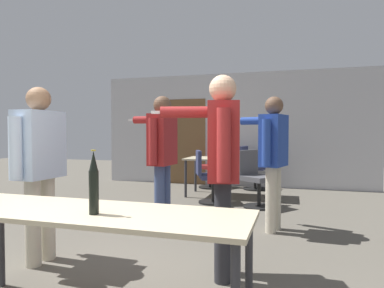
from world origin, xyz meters
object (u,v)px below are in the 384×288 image
(office_chair_far_left, at_px, (256,180))
(office_chair_side_rolled, at_px, (252,169))
(person_left_plaid, at_px, (221,156))
(beer_bottle, at_px, (94,184))
(person_right_polo, at_px, (161,149))
(person_far_watching, at_px, (38,158))
(office_chair_near_pushed, at_px, (213,168))
(office_chair_mid_tucked, at_px, (209,178))
(person_center_tall, at_px, (273,150))

(office_chair_far_left, distance_m, office_chair_side_rolled, 1.79)
(person_left_plaid, xyz_separation_m, beer_bottle, (-0.58, -1.02, -0.11))
(person_right_polo, xyz_separation_m, person_far_watching, (-0.70, -1.40, -0.03))
(person_far_watching, relative_size, person_left_plaid, 0.97)
(person_far_watching, xyz_separation_m, beer_bottle, (1.16, -0.86, -0.07))
(beer_bottle, bearing_deg, office_chair_near_pushed, 95.76)
(office_chair_near_pushed, relative_size, office_chair_mid_tucked, 1.01)
(person_right_polo, bearing_deg, office_chair_far_left, -27.27)
(person_center_tall, distance_m, office_chair_mid_tucked, 1.94)
(person_right_polo, bearing_deg, beer_bottle, -164.33)
(person_right_polo, distance_m, office_chair_near_pushed, 3.48)
(office_chair_far_left, xyz_separation_m, beer_bottle, (-0.57, -3.94, 0.49))
(office_chair_far_left, distance_m, beer_bottle, 4.01)
(person_far_watching, height_order, person_left_plaid, person_left_plaid)
(person_far_watching, bearing_deg, office_chair_near_pushed, -5.32)
(office_chair_mid_tucked, relative_size, beer_bottle, 2.33)
(person_left_plaid, distance_m, beer_bottle, 1.18)
(person_center_tall, height_order, office_chair_near_pushed, person_center_tall)
(person_center_tall, distance_m, person_left_plaid, 1.59)
(office_chair_side_rolled, xyz_separation_m, beer_bottle, (-0.30, -5.70, 0.49))
(person_right_polo, distance_m, person_left_plaid, 1.62)
(person_center_tall, relative_size, person_far_watching, 1.01)
(person_center_tall, distance_m, person_far_watching, 2.70)
(person_far_watching, height_order, beer_bottle, person_far_watching)
(person_right_polo, bearing_deg, person_left_plaid, -135.76)
(person_far_watching, distance_m, office_chair_near_pushed, 4.89)
(person_center_tall, bearing_deg, office_chair_mid_tucked, 54.87)
(person_right_polo, height_order, beer_bottle, person_right_polo)
(person_far_watching, xyz_separation_m, office_chair_mid_tucked, (0.91, 3.14, -0.57))
(office_chair_far_left, xyz_separation_m, office_chair_side_rolled, (-0.27, 1.76, -0.00))
(person_center_tall, xyz_separation_m, beer_bottle, (-0.92, -2.58, -0.09))
(office_chair_near_pushed, bearing_deg, office_chair_far_left, 157.38)
(office_chair_far_left, distance_m, office_chair_near_pushed, 2.10)
(person_right_polo, bearing_deg, office_chair_near_pushed, 6.33)
(office_chair_near_pushed, bearing_deg, person_far_watching, 117.25)
(person_center_tall, bearing_deg, office_chair_near_pushed, 41.16)
(person_center_tall, height_order, person_far_watching, person_center_tall)
(office_chair_side_rolled, bearing_deg, office_chair_far_left, 19.07)
(office_chair_side_rolled, bearing_deg, office_chair_mid_tucked, -7.79)
(person_left_plaid, bearing_deg, beer_bottle, 137.16)
(office_chair_side_rolled, height_order, beer_bottle, beer_bottle)
(person_left_plaid, xyz_separation_m, office_chair_far_left, (-0.01, 2.91, -0.60))
(office_chair_near_pushed, bearing_deg, person_right_polo, 126.14)
(person_right_polo, bearing_deg, person_far_watching, 157.68)
(person_left_plaid, bearing_deg, office_chair_side_rolled, -9.71)
(person_right_polo, relative_size, office_chair_far_left, 1.81)
(person_far_watching, bearing_deg, person_left_plaid, -83.18)
(person_right_polo, height_order, office_chair_side_rolled, person_right_polo)
(person_far_watching, distance_m, beer_bottle, 1.45)
(person_left_plaid, height_order, office_chair_mid_tucked, person_left_plaid)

